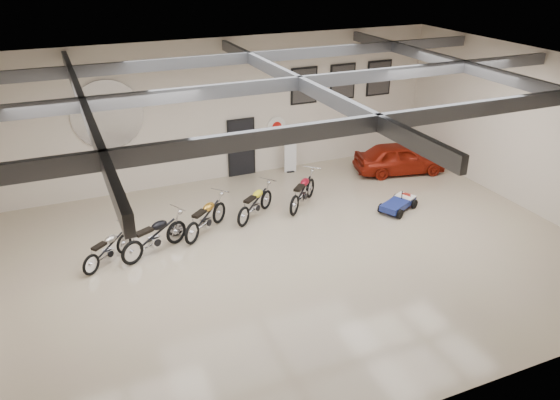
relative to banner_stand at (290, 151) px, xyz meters
name	(u,v)px	position (x,y,z in m)	size (l,w,h in m)	color
floor	(297,252)	(-2.27, -5.50, -0.84)	(16.00, 12.00, 0.01)	tan
ceiling	(300,73)	(-2.27, -5.50, 4.16)	(16.00, 12.00, 0.01)	gray
back_wall	(226,110)	(-2.27, 0.50, 1.66)	(16.00, 0.02, 5.00)	beige
right_wall	(531,131)	(5.73, -5.50, 1.66)	(0.02, 12.00, 5.00)	beige
ceiling_beams	(300,83)	(-2.27, -5.50, 3.91)	(15.80, 11.80, 0.32)	#4F5156
door	(241,148)	(-1.77, 0.45, 0.21)	(0.92, 0.08, 2.10)	black
logo_plaque	(108,115)	(-6.27, 0.45, 1.96)	(2.30, 0.06, 1.16)	silver
poster_left	(304,86)	(0.73, 0.46, 2.26)	(1.05, 0.08, 1.35)	black
poster_mid	(342,82)	(2.33, 0.46, 2.26)	(1.05, 0.08, 1.35)	black
poster_right	(379,78)	(3.93, 0.46, 2.26)	(1.05, 0.08, 1.35)	black
oil_sign	(277,126)	(-0.37, 0.45, 0.86)	(0.72, 0.10, 0.72)	white
banner_stand	(290,151)	(0.00, 0.00, 0.00)	(0.46, 0.18, 1.68)	white
motorcycle_silver	(107,248)	(-7.15, -4.00, -0.38)	(1.77, 0.55, 0.92)	silver
motorcycle_black	(154,235)	(-5.88, -3.97, -0.28)	(2.14, 0.66, 1.11)	silver
motorcycle_gold	(206,216)	(-4.26, -3.39, -0.30)	(2.07, 0.64, 1.08)	silver
motorcycle_yellow	(255,202)	(-2.56, -3.00, -0.33)	(1.97, 0.61, 1.02)	silver
motorcycle_red	(303,191)	(-0.85, -2.85, -0.30)	(2.08, 0.64, 1.08)	silver
go_kart	(400,200)	(1.97, -4.30, -0.53)	(1.70, 0.77, 0.62)	navy
vintage_car	(400,158)	(3.73, -1.66, -0.26)	(3.38, 1.37, 1.15)	maroon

